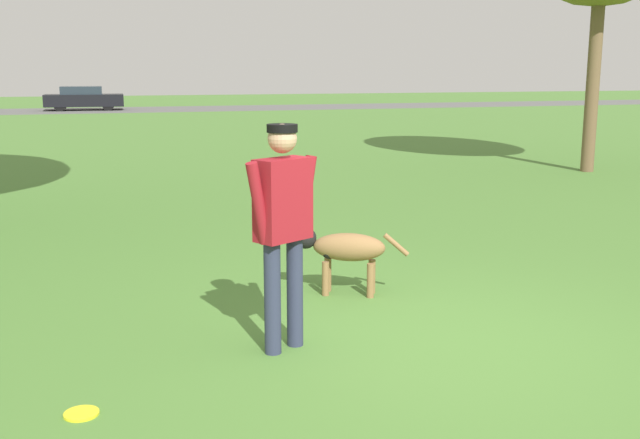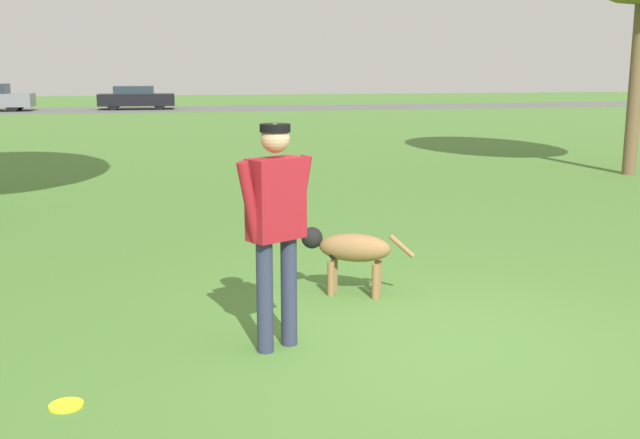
# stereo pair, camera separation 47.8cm
# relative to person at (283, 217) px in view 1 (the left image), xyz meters

# --- Properties ---
(ground_plane) EXTENTS (120.00, 120.00, 0.00)m
(ground_plane) POSITION_rel_person_xyz_m (1.17, -0.26, -1.07)
(ground_plane) COLOR #4C7A33
(far_road_strip) EXTENTS (120.00, 6.00, 0.01)m
(far_road_strip) POSITION_rel_person_xyz_m (1.17, 36.86, -1.06)
(far_road_strip) COLOR #5B5B59
(far_road_strip) RESTS_ON ground_plane
(person) EXTENTS (0.67, 0.42, 1.78)m
(person) POSITION_rel_person_xyz_m (0.00, 0.00, 0.00)
(person) COLOR #2D334C
(person) RESTS_ON ground_plane
(dog) EXTENTS (1.06, 0.62, 0.66)m
(dog) POSITION_rel_person_xyz_m (0.92, 1.26, -0.61)
(dog) COLOR olive
(dog) RESTS_ON ground_plane
(frisbee) EXTENTS (0.23, 0.23, 0.02)m
(frisbee) POSITION_rel_person_xyz_m (-1.54, -0.73, -1.06)
(frisbee) COLOR yellow
(frisbee) RESTS_ON ground_plane
(parked_car_black) EXTENTS (4.13, 1.88, 1.28)m
(parked_car_black) POSITION_rel_person_xyz_m (-1.42, 37.04, -0.43)
(parked_car_black) COLOR black
(parked_car_black) RESTS_ON ground_plane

